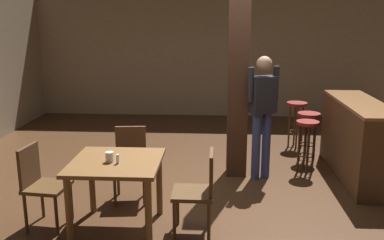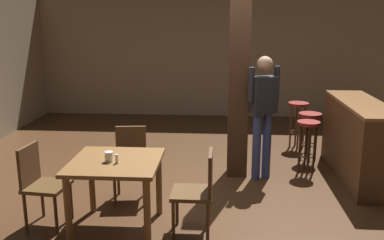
{
  "view_description": "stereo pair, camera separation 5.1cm",
  "coord_description": "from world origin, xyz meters",
  "views": [
    {
      "loc": [
        0.09,
        -5.18,
        2.24
      ],
      "look_at": [
        -0.21,
        -0.14,
        1.01
      ],
      "focal_mm": 40.0,
      "sensor_mm": 36.0,
      "label": 1
    },
    {
      "loc": [
        0.14,
        -5.18,
        2.24
      ],
      "look_at": [
        -0.21,
        -0.14,
        1.01
      ],
      "focal_mm": 40.0,
      "sensor_mm": 36.0,
      "label": 2
    }
  ],
  "objects": [
    {
      "name": "bar_counter",
      "position": [
        2.0,
        0.72,
        0.55
      ],
      "size": [
        0.56,
        1.95,
        1.08
      ],
      "color": "brown",
      "rests_on": "ground_plane"
    },
    {
      "name": "chair_east",
      "position": [
        -0.07,
        -1.06,
        0.51
      ],
      "size": [
        0.42,
        0.42,
        0.89
      ],
      "color": "#4C3319",
      "rests_on": "ground_plane"
    },
    {
      "name": "standing_person",
      "position": [
        0.72,
        0.57,
        1.0
      ],
      "size": [
        0.46,
        0.32,
        1.72
      ],
      "color": "black",
      "rests_on": "ground_plane"
    },
    {
      "name": "bar_stool_near",
      "position": [
        1.4,
        0.85,
        0.57
      ],
      "size": [
        0.32,
        0.32,
        0.77
      ],
      "color": "maroon",
      "rests_on": "ground_plane"
    },
    {
      "name": "ground_plane",
      "position": [
        0.0,
        0.0,
        0.0
      ],
      "size": [
        10.8,
        10.8,
        0.0
      ],
      "primitive_type": "plane",
      "color": "#422816"
    },
    {
      "name": "chair_north",
      "position": [
        -0.97,
        -0.2,
        0.51
      ],
      "size": [
        0.47,
        0.47,
        0.89
      ],
      "color": "#4C3319",
      "rests_on": "ground_plane"
    },
    {
      "name": "bar_stool_mid",
      "position": [
        1.53,
        1.4,
        0.57
      ],
      "size": [
        0.35,
        0.35,
        0.77
      ],
      "color": "maroon",
      "rests_on": "ground_plane"
    },
    {
      "name": "wall_back",
      "position": [
        0.0,
        4.5,
        1.4
      ],
      "size": [
        8.0,
        0.1,
        2.8
      ],
      "primitive_type": "cube",
      "color": "gray",
      "rests_on": "ground_plane"
    },
    {
      "name": "chair_west",
      "position": [
        -1.79,
        -0.99,
        0.51
      ],
      "size": [
        0.46,
        0.46,
        0.89
      ],
      "color": "#4C3319",
      "rests_on": "ground_plane"
    },
    {
      "name": "bar_stool_far",
      "position": [
        1.47,
        2.1,
        0.59
      ],
      "size": [
        0.35,
        0.35,
        0.79
      ],
      "color": "maroon",
      "rests_on": "ground_plane"
    },
    {
      "name": "pillar",
      "position": [
        0.38,
        0.72,
        1.4
      ],
      "size": [
        0.28,
        0.28,
        2.8
      ],
      "primitive_type": "cube",
      "color": "#382114",
      "rests_on": "ground_plane"
    },
    {
      "name": "dining_table",
      "position": [
        -0.94,
        -1.03,
        0.64
      ],
      "size": [
        0.92,
        0.92,
        0.78
      ],
      "color": "brown",
      "rests_on": "ground_plane"
    },
    {
      "name": "salt_shaker",
      "position": [
        -0.9,
        -1.12,
        0.83
      ],
      "size": [
        0.03,
        0.03,
        0.1
      ],
      "primitive_type": "cylinder",
      "color": "silver",
      "rests_on": "dining_table"
    },
    {
      "name": "napkin_cup",
      "position": [
        -1.0,
        -1.08,
        0.83
      ],
      "size": [
        0.08,
        0.08,
        0.11
      ],
      "primitive_type": "cylinder",
      "color": "silver",
      "rests_on": "dining_table"
    }
  ]
}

